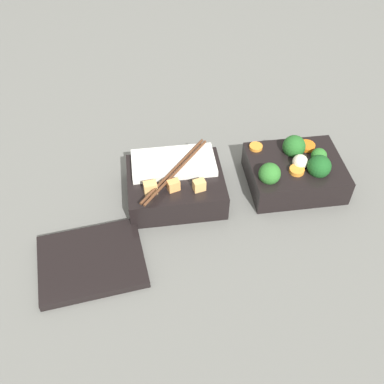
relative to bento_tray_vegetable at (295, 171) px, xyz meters
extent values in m
plane|color=slate|center=(0.11, 0.01, -0.03)|extent=(3.00, 3.00, 0.00)
cube|color=black|center=(0.00, 0.00, -0.01)|extent=(0.17, 0.14, 0.05)
sphere|color=#2D7028|center=(-0.04, -0.01, 0.03)|extent=(0.03, 0.03, 0.03)
sphere|color=#19511E|center=(-0.03, 0.03, 0.03)|extent=(0.04, 0.04, 0.04)
sphere|color=#2D7028|center=(0.06, 0.03, 0.03)|extent=(0.04, 0.04, 0.04)
sphere|color=#236023|center=(0.00, -0.03, 0.03)|extent=(0.04, 0.04, 0.04)
cylinder|color=orange|center=(-0.03, -0.04, 0.02)|extent=(0.04, 0.04, 0.01)
cylinder|color=orange|center=(0.07, -0.05, 0.02)|extent=(0.03, 0.03, 0.01)
cylinder|color=orange|center=(0.01, 0.02, 0.02)|extent=(0.03, 0.03, 0.01)
sphere|color=beige|center=(0.00, 0.01, 0.03)|extent=(0.03, 0.03, 0.03)
cube|color=black|center=(0.23, 0.00, -0.01)|extent=(0.17, 0.14, 0.05)
cube|color=white|center=(0.23, -0.02, 0.03)|extent=(0.15, 0.08, 0.01)
cube|color=#EAB266|center=(0.19, 0.04, 0.03)|extent=(0.02, 0.02, 0.02)
cube|color=#F4A356|center=(0.23, 0.04, 0.03)|extent=(0.02, 0.02, 0.02)
cube|color=#EAB266|center=(0.27, 0.04, 0.03)|extent=(0.02, 0.02, 0.02)
cylinder|color=#56331E|center=(0.23, 0.00, 0.03)|extent=(0.13, 0.15, 0.01)
cylinder|color=#56331E|center=(0.22, 0.01, 0.03)|extent=(0.13, 0.15, 0.01)
cube|color=black|center=(0.38, 0.14, -0.03)|extent=(0.18, 0.16, 0.01)
camera|label=1|loc=(0.27, 0.57, 0.58)|focal=42.00mm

